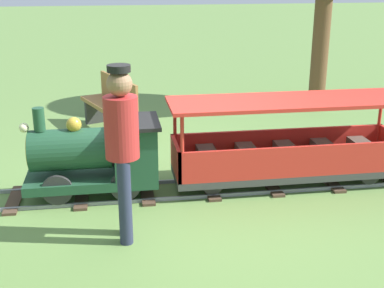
{
  "coord_description": "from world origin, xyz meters",
  "views": [
    {
      "loc": [
        -5.31,
        0.87,
        2.39
      ],
      "look_at": [
        0.0,
        0.04,
        0.55
      ],
      "focal_mm": 48.53,
      "sensor_mm": 36.0,
      "label": 1
    }
  ],
  "objects_px": {
    "locomotive": "(99,155)",
    "passenger_car": "(288,150)",
    "park_bench": "(111,105)",
    "conductor_person": "(122,141)"
  },
  "relations": [
    {
      "from": "locomotive",
      "to": "passenger_car",
      "type": "height_order",
      "value": "locomotive"
    },
    {
      "from": "locomotive",
      "to": "park_bench",
      "type": "height_order",
      "value": "locomotive"
    },
    {
      "from": "passenger_car",
      "to": "park_bench",
      "type": "xyz_separation_m",
      "value": [
        2.37,
        1.96,
        -0.01
      ]
    },
    {
      "from": "conductor_person",
      "to": "park_bench",
      "type": "bearing_deg",
      "value": 1.56
    },
    {
      "from": "passenger_car",
      "to": "park_bench",
      "type": "bearing_deg",
      "value": 39.65
    },
    {
      "from": "locomotive",
      "to": "passenger_car",
      "type": "bearing_deg",
      "value": -90.0
    },
    {
      "from": "conductor_person",
      "to": "park_bench",
      "type": "height_order",
      "value": "conductor_person"
    },
    {
      "from": "locomotive",
      "to": "conductor_person",
      "type": "distance_m",
      "value": 1.12
    },
    {
      "from": "passenger_car",
      "to": "conductor_person",
      "type": "height_order",
      "value": "conductor_person"
    },
    {
      "from": "locomotive",
      "to": "park_bench",
      "type": "distance_m",
      "value": 2.38
    }
  ]
}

